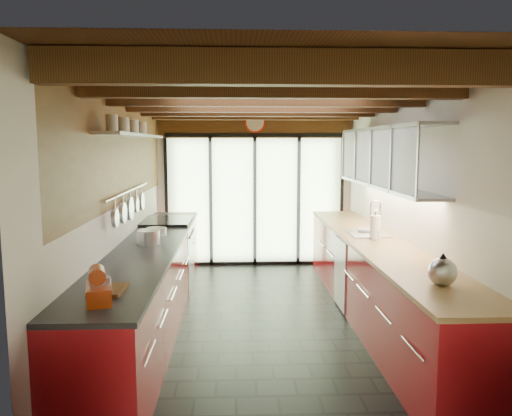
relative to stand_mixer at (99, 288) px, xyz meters
name	(u,v)px	position (x,y,z in m)	size (l,w,h in m)	color
ground	(265,321)	(1.27, 2.09, -1.02)	(5.50, 5.50, 0.00)	black
room_shell	(265,176)	(1.27, 2.09, 0.63)	(5.50, 5.50, 5.50)	silver
ceiling_beams	(263,104)	(1.27, 2.47, 1.44)	(3.14, 5.06, 4.90)	#593316
glass_door	(255,165)	(1.27, 4.79, 0.64)	(2.95, 0.10, 2.90)	#C6EAAD
left_counter	(151,283)	(-0.01, 2.09, -0.56)	(0.68, 5.00, 0.92)	#A3131A
range_stove	(168,254)	(-0.01, 3.54, -0.55)	(0.66, 0.90, 0.97)	silver
right_counter	(376,280)	(2.54, 2.09, -0.56)	(0.68, 5.00, 0.92)	#A3131A
sink_assembly	(369,231)	(2.56, 2.49, -0.06)	(0.45, 0.52, 0.43)	silver
upper_cabinets_right	(386,157)	(2.70, 2.39, 0.83)	(0.34, 3.00, 3.00)	silver
left_wall_fixtures	(133,158)	(-0.20, 2.28, 0.82)	(0.28, 2.60, 0.96)	silver
stand_mixer	(99,288)	(0.00, 0.00, 0.00)	(0.24, 0.32, 0.26)	#AF320E
pot_large	(148,237)	(0.00, 1.99, -0.02)	(0.25, 0.25, 0.16)	silver
pot_small	(156,232)	(0.00, 2.55, -0.06)	(0.24, 0.24, 0.09)	silver
cutting_board	(108,290)	(0.00, 0.25, -0.09)	(0.23, 0.32, 0.03)	brown
kettle	(442,270)	(2.54, 0.33, 0.01)	(0.25, 0.29, 0.26)	silver
paper_towel	(375,228)	(2.54, 2.18, 0.03)	(0.14, 0.14, 0.32)	white
soap_bottle	(375,232)	(2.54, 2.17, -0.01)	(0.08, 0.08, 0.18)	silver
bowl	(365,231)	(2.54, 2.63, -0.08)	(0.19, 0.19, 0.05)	silver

